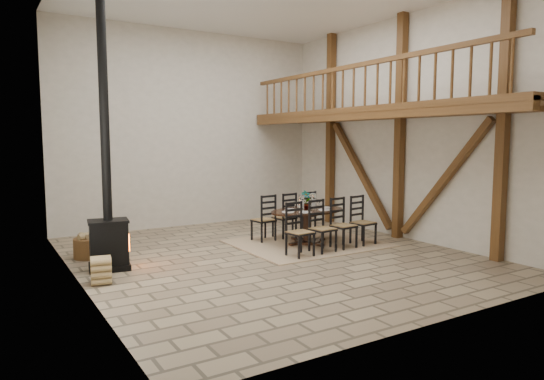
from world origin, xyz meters
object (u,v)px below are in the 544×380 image
dining_table (310,227)px  wood_stove (108,205)px  log_stack (101,271)px  log_basket (89,247)px

dining_table → wood_stove: bearing=171.6°
dining_table → log_stack: bearing=-178.2°
dining_table → log_stack: dining_table is taller
dining_table → log_basket: size_ratio=3.89×
wood_stove → log_basket: size_ratio=8.69×
dining_table → log_basket: bearing=157.7°
dining_table → wood_stove: wood_stove is taller
wood_stove → log_stack: wood_stove is taller
wood_stove → dining_table: bearing=6.3°
log_basket → log_stack: size_ratio=1.38×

